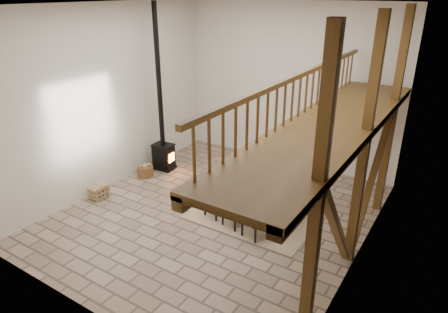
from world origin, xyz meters
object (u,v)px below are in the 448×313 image
Objects in this scene: dining_table at (258,198)px; log_basket at (145,171)px; wood_stove at (162,135)px; log_stack at (99,192)px.

log_basket is at bearing -168.10° from dining_table.
log_stack is at bearing -100.12° from wood_stove.
log_basket is (-3.92, 0.06, -0.24)m from dining_table.
wood_stove reaches higher than log_stack.
log_stack is (-0.12, -1.70, 0.01)m from log_basket.
log_basket is at bearing -104.52° from wood_stove.
wood_stove is 2.62m from log_stack.
dining_table is 5.08× the size of log_basket.
dining_table is at bearing -0.88° from log_basket.
wood_stove reaches higher than dining_table.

